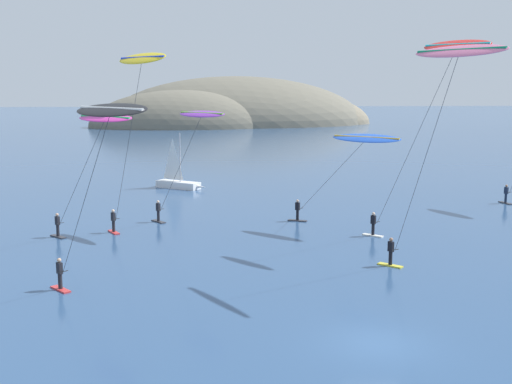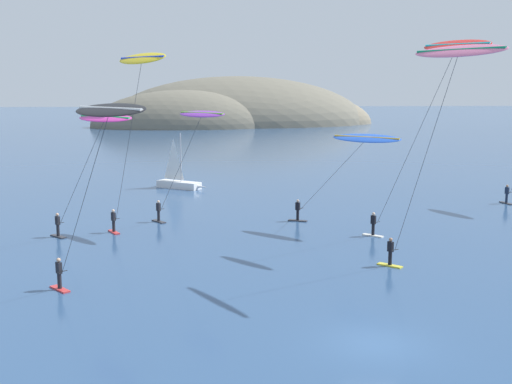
# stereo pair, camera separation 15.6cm
# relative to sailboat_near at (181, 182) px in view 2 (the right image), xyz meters

# --- Properties ---
(ground_plane) EXTENTS (600.00, 600.00, 0.00)m
(ground_plane) POSITION_rel_sailboat_near_xyz_m (9.87, -41.16, -0.64)
(ground_plane) COLOR #2D4C75
(headland_island) EXTENTS (75.25, 48.83, 26.03)m
(headland_island) POSITION_rel_sailboat_near_xyz_m (11.93, 110.65, -0.64)
(headland_island) COLOR #84755B
(headland_island) RESTS_ON ground
(sailboat_near) EXTENTS (5.45, 4.14, 5.70)m
(sailboat_near) POSITION_rel_sailboat_near_xyz_m (0.00, 0.00, 0.00)
(sailboat_near) COLOR white
(sailboat_near) RESTS_ON ground
(kitesurfer_blue) EXTENTS (7.62, 6.53, 7.12)m
(kitesurfer_blue) POSITION_rel_sailboat_near_xyz_m (13.87, -20.41, 5.66)
(kitesurfer_blue) COLOR #2D2D33
(kitesurfer_blue) RESTS_ON ground
(kitesurfer_magenta) EXTENTS (7.16, 7.02, 8.80)m
(kitesurfer_magenta) POSITION_rel_sailboat_near_xyz_m (-3.76, -24.84, 7.21)
(kitesurfer_magenta) COLOR #2D2D33
(kitesurfer_magenta) RESTS_ON ground
(kitesurfer_red) EXTENTS (6.51, 6.87, 13.36)m
(kitesurfer_red) POSITION_rel_sailboat_near_xyz_m (17.94, -26.10, 11.16)
(kitesurfer_red) COLOR silver
(kitesurfer_red) RESTS_ON ground
(kitesurfer_black) EXTENTS (6.41, 6.88, 9.79)m
(kitesurfer_black) POSITION_rel_sailboat_near_xyz_m (-1.53, -36.59, 8.15)
(kitesurfer_black) COLOR red
(kitesurfer_black) RESTS_ON ground
(kitesurfer_yellow) EXTENTS (5.28, 6.10, 12.68)m
(kitesurfer_yellow) POSITION_rel_sailboat_near_xyz_m (-1.48, -22.79, 10.55)
(kitesurfer_yellow) COLOR red
(kitesurfer_yellow) RESTS_ON ground
(kitesurfer_pink) EXTENTS (4.78, 6.83, 12.61)m
(kitesurfer_pink) POSITION_rel_sailboat_near_xyz_m (15.55, -33.09, 10.54)
(kitesurfer_pink) COLOR yellow
(kitesurfer_pink) RESTS_ON ground
(kitesurfer_purple) EXTENTS (6.10, 6.74, 8.81)m
(kitesurfer_purple) POSITION_rel_sailboat_near_xyz_m (2.16, -20.02, 7.07)
(kitesurfer_purple) COLOR #2D2D33
(kitesurfer_purple) RESTS_ON ground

